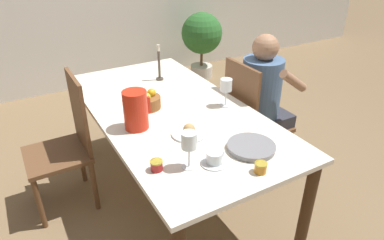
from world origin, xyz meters
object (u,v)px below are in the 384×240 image
bread_plate (189,132)px  jam_jar_red (261,167)px  chair_person_side (251,119)px  person_seated (264,96)px  serving_tray (251,147)px  wine_glass_water (226,86)px  fruit_bowl (147,101)px  potted_plant (202,37)px  candlestick_tall (159,67)px  red_pitcher (136,110)px  teacup_near_person (214,159)px  jam_jar_amber (157,165)px  chair_opposite (67,142)px  wine_glass_juice (189,142)px

bread_plate → jam_jar_red: bearing=-75.4°
chair_person_side → person_seated: size_ratio=0.83×
person_seated → serving_tray: size_ratio=4.38×
person_seated → jam_jar_red: bearing=-41.7°
wine_glass_water → fruit_bowl: (-0.48, 0.24, -0.09)m
bread_plate → serving_tray: bearing=-54.9°
jam_jar_red → fruit_bowl: (-0.20, 0.94, 0.02)m
potted_plant → candlestick_tall: bearing=-131.3°
red_pitcher → jam_jar_red: size_ratio=3.73×
chair_person_side → fruit_bowl: (-0.79, 0.16, 0.28)m
chair_person_side → teacup_near_person: size_ratio=6.76×
jam_jar_amber → candlestick_tall: size_ratio=0.22×
wine_glass_water → candlestick_tall: bearing=106.1°
fruit_bowl → chair_person_side: bearing=-11.1°
serving_tray → potted_plant: (1.31, 2.67, -0.19)m
chair_person_side → wine_glass_water: (-0.31, -0.08, 0.38)m
bread_plate → potted_plant: bearing=57.1°
chair_opposite → person_seated: 1.49m
wine_glass_water → wine_glass_juice: wine_glass_juice is taller
potted_plant → wine_glass_water: bearing=-117.6°
serving_tray → candlestick_tall: 1.18m
teacup_near_person → jam_jar_amber: (-0.28, 0.10, 0.00)m
teacup_near_person → jam_jar_amber: size_ratio=2.24×
red_pitcher → jam_jar_red: red_pitcher is taller
wine_glass_water → jam_jar_red: (-0.28, -0.71, -0.11)m
wine_glass_juice → jam_jar_amber: 0.20m
chair_person_side → fruit_bowl: 0.86m
candlestick_tall → teacup_near_person: bearing=-101.8°
chair_opposite → teacup_near_person: size_ratio=6.76×
red_pitcher → wine_glass_juice: (0.08, -0.51, 0.03)m
red_pitcher → teacup_near_person: (0.21, -0.55, -0.09)m
chair_person_side → chair_opposite: bearing=-105.9°
wine_glass_water → jam_jar_red: bearing=-111.6°
wine_glass_juice → teacup_near_person: size_ratio=1.41×
potted_plant → red_pitcher: bearing=-129.6°
bread_plate → candlestick_tall: 0.90m
jam_jar_amber → wine_glass_water: bearing=31.0°
red_pitcher → bread_plate: size_ratio=1.14×
jam_jar_amber → candlestick_tall: bearing=64.1°
jam_jar_amber → potted_plant: bearing=54.5°
serving_tray → wine_glass_water: bearing=70.0°
chair_opposite → wine_glass_juice: chair_opposite is taller
bread_plate → wine_glass_water: bearing=27.6°
wine_glass_water → potted_plant: wine_glass_water is taller
chair_person_side → red_pitcher: red_pitcher is taller
serving_tray → bread_plate: 0.38m
person_seated → potted_plant: (0.72, 2.09, -0.12)m
bread_plate → wine_glass_juice: bearing=-119.5°
chair_person_side → potted_plant: chair_person_side is taller
teacup_near_person → potted_plant: bearing=59.8°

